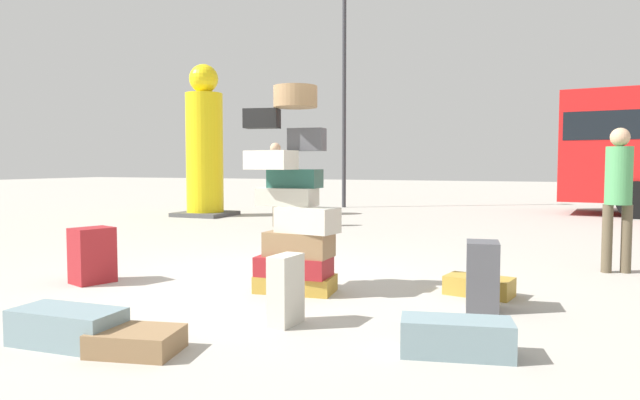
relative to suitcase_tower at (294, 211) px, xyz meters
name	(u,v)px	position (x,y,z in m)	size (l,w,h in m)	color
ground_plane	(269,284)	(-0.40, 0.22, -0.82)	(80.00, 80.00, 0.00)	#ADA89E
suitcase_tower	(294,211)	(0.00, 0.00, 0.00)	(1.02, 0.64, 2.07)	#B28C33
suitcase_tan_behind_tower	(479,286)	(1.76, 0.52, -0.73)	(0.63, 0.34, 0.19)	#B28C33
suitcase_slate_foreground_near	(67,327)	(-0.81, -2.15, -0.69)	(0.79, 0.38, 0.26)	gray
suitcase_slate_left_side	(456,337)	(1.81, -1.34, -0.70)	(0.74, 0.32, 0.25)	gray
suitcase_charcoal_foreground_far	(482,276)	(1.85, -0.02, -0.52)	(0.28, 0.35, 0.61)	#4C4C51
suitcase_brown_white_trunk	(136,341)	(-0.24, -2.10, -0.74)	(0.58, 0.42, 0.16)	olive
suitcase_cream_upright_blue	(286,290)	(0.42, -1.10, -0.54)	(0.17, 0.32, 0.57)	beige
suitcase_maroon_right_side	(92,255)	(-2.23, -0.42, -0.52)	(0.32, 0.41, 0.60)	maroon
person_bearded_onlooker	(618,187)	(3.15, 2.35, 0.20)	(0.33, 0.30, 1.72)	brown
person_tourist_with_camera	(276,177)	(-2.82, 5.31, 0.22)	(0.30, 0.31, 1.74)	brown
yellow_dummy_statue	(205,149)	(-5.58, 6.91, 0.85)	(1.28, 1.28, 3.77)	yellow
lamp_post	(344,52)	(-3.28, 10.89, 3.82)	(0.36, 0.36, 7.29)	#333338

